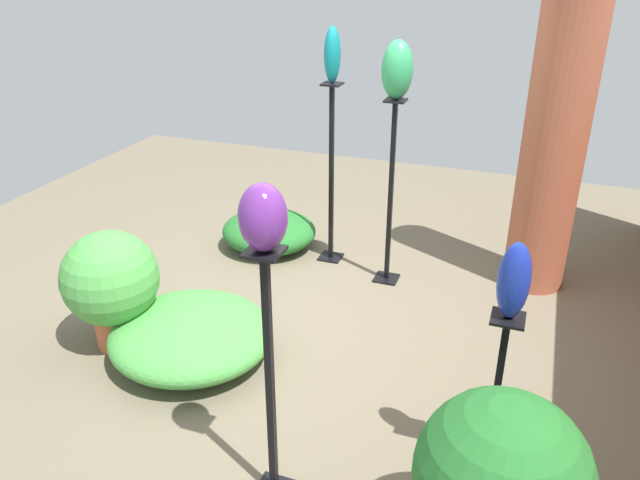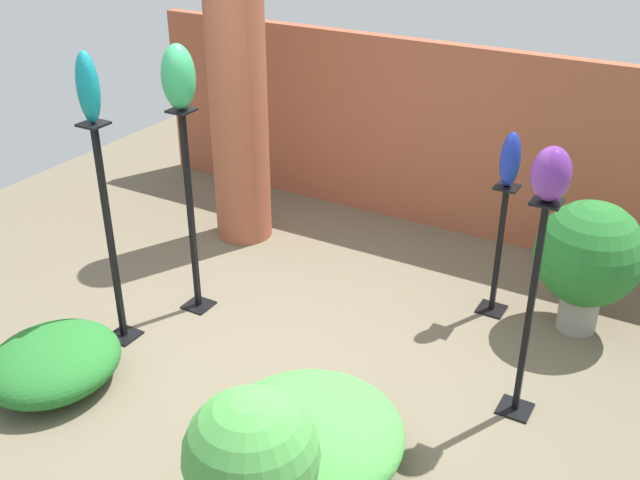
# 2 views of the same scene
# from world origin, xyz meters

# --- Properties ---
(ground_plane) EXTENTS (8.00, 8.00, 0.00)m
(ground_plane) POSITION_xyz_m (0.00, 0.00, 0.00)
(ground_plane) COLOR #6B604C
(brick_pillar) EXTENTS (0.49, 0.49, 2.49)m
(brick_pillar) POSITION_xyz_m (-1.26, 1.60, 1.25)
(brick_pillar) COLOR #9E5138
(brick_pillar) RESTS_ON ground
(pedestal_cobalt) EXTENTS (0.20, 0.20, 1.02)m
(pedestal_cobalt) POSITION_xyz_m (1.09, 1.48, 0.46)
(pedestal_cobalt) COLOR black
(pedestal_cobalt) RESTS_ON ground
(pedestal_jade) EXTENTS (0.20, 0.20, 1.55)m
(pedestal_jade) POSITION_xyz_m (-0.87, 0.43, 0.72)
(pedestal_jade) COLOR black
(pedestal_jade) RESTS_ON ground
(pedestal_teal) EXTENTS (0.20, 0.20, 1.59)m
(pedestal_teal) POSITION_xyz_m (-1.08, -0.15, 0.74)
(pedestal_teal) COLOR black
(pedestal_teal) RESTS_ON ground
(pedestal_violet) EXTENTS (0.20, 0.20, 1.43)m
(pedestal_violet) POSITION_xyz_m (1.58, 0.46, 0.66)
(pedestal_violet) COLOR black
(pedestal_violet) RESTS_ON ground
(art_vase_cobalt) EXTENTS (0.14, 0.15, 0.39)m
(art_vase_cobalt) POSITION_xyz_m (1.09, 1.48, 1.22)
(art_vase_cobalt) COLOR #192D9E
(art_vase_cobalt) RESTS_ON pedestal_cobalt
(art_vase_jade) EXTENTS (0.22, 0.24, 0.44)m
(art_vase_jade) POSITION_xyz_m (-0.87, 0.43, 1.77)
(art_vase_jade) COLOR #2D9356
(art_vase_jade) RESTS_ON pedestal_jade
(art_vase_teal) EXTENTS (0.14, 0.14, 0.45)m
(art_vase_teal) POSITION_xyz_m (-1.08, -0.15, 1.82)
(art_vase_teal) COLOR #0F727A
(art_vase_teal) RESTS_ON pedestal_teal
(art_vase_violet) EXTENTS (0.21, 0.21, 0.31)m
(art_vase_violet) POSITION_xyz_m (1.58, 0.46, 1.58)
(art_vase_violet) COLOR #6B2D8C
(art_vase_violet) RESTS_ON pedestal_violet
(potted_plant_mid_right) EXTENTS (0.67, 0.67, 0.87)m
(potted_plant_mid_right) POSITION_xyz_m (0.72, -1.14, 0.51)
(potted_plant_mid_right) COLOR #B25B38
(potted_plant_mid_right) RESTS_ON ground
(foliage_bed_east) EXTENTS (0.82, 0.89, 0.34)m
(foliage_bed_east) POSITION_xyz_m (-1.09, -0.77, 0.17)
(foliage_bed_east) COLOR #236B28
(foliage_bed_east) RESTS_ON ground
(foliage_bed_west) EXTENTS (1.08, 1.14, 0.36)m
(foliage_bed_west) POSITION_xyz_m (0.68, -0.56, 0.18)
(foliage_bed_west) COLOR #479942
(foliage_bed_west) RESTS_ON ground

